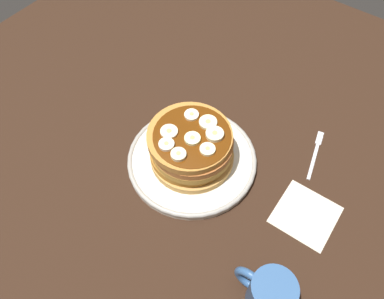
{
  "coord_description": "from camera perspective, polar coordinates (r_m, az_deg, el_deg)",
  "views": [
    {
      "loc": [
        -25.71,
        34.91,
        67.32
      ],
      "look_at": [
        0.0,
        0.0,
        4.59
      ],
      "focal_mm": 35.86,
      "sensor_mm": 36.0,
      "label": 1
    }
  ],
  "objects": [
    {
      "name": "coffee_mug",
      "position": [
        0.66,
        11.39,
        -20.18
      ],
      "size": [
        10.47,
        7.39,
        8.0
      ],
      "color": "#33598C",
      "rests_on": "ground_plane"
    },
    {
      "name": "banana_slice_3",
      "position": [
        0.72,
        3.4,
        2.27
      ],
      "size": [
        3.46,
        3.46,
        1.06
      ],
      "color": "#FAEEB9",
      "rests_on": "pancake_stack"
    },
    {
      "name": "banana_slice_4",
      "position": [
        0.7,
        -2.03,
        -0.77
      ],
      "size": [
        2.89,
        2.89,
        0.99
      ],
      "color": "beige",
      "rests_on": "pancake_stack"
    },
    {
      "name": "banana_slice_1",
      "position": [
        0.74,
        2.4,
        4.03
      ],
      "size": [
        3.52,
        3.52,
        0.78
      ],
      "color": "#F9F0B9",
      "rests_on": "pancake_stack"
    },
    {
      "name": "ground_plane",
      "position": [
        0.81,
        0.0,
        -2.44
      ],
      "size": [
        140.0,
        140.0,
        3.0
      ],
      "primitive_type": "cube",
      "color": "black"
    },
    {
      "name": "banana_slice_2",
      "position": [
        0.75,
        -0.07,
        5.15
      ],
      "size": [
        2.88,
        2.88,
        0.75
      ],
      "color": "#FAECC3",
      "rests_on": "pancake_stack"
    },
    {
      "name": "napkin",
      "position": [
        0.77,
        16.55,
        -9.26
      ],
      "size": [
        11.27,
        11.27,
        0.3
      ],
      "primitive_type": "cube",
      "rotation": [
        0.0,
        0.0,
        0.02
      ],
      "color": "beige",
      "rests_on": "ground_plane"
    },
    {
      "name": "pancake_stack",
      "position": [
        0.76,
        0.11,
        0.52
      ],
      "size": [
        17.48,
        17.0,
        7.85
      ],
      "color": "tan",
      "rests_on": "plate"
    },
    {
      "name": "banana_slice_6",
      "position": [
        0.7,
        2.32,
        0.01
      ],
      "size": [
        2.92,
        2.92,
        0.76
      ],
      "color": "#FBF2BB",
      "rests_on": "pancake_stack"
    },
    {
      "name": "banana_slice_0",
      "position": [
        0.72,
        0.06,
        1.62
      ],
      "size": [
        3.08,
        3.08,
        0.82
      ],
      "color": "#EBF3B3",
      "rests_on": "pancake_stack"
    },
    {
      "name": "banana_slice_7",
      "position": [
        0.71,
        -3.81,
        0.73
      ],
      "size": [
        2.97,
        2.97,
        0.85
      ],
      "color": "#F0E1C6",
      "rests_on": "pancake_stack"
    },
    {
      "name": "banana_slice_5",
      "position": [
        0.73,
        -3.43,
        2.65
      ],
      "size": [
        3.38,
        3.38,
        0.72
      ],
      "color": "#FBE2BA",
      "rests_on": "pancake_stack"
    },
    {
      "name": "plate",
      "position": [
        0.79,
        0.0,
        -1.49
      ],
      "size": [
        26.66,
        26.66,
        1.78
      ],
      "color": "silver",
      "rests_on": "ground_plane"
    },
    {
      "name": "fork",
      "position": [
        0.85,
        17.94,
        -0.28
      ],
      "size": [
        4.11,
        12.85,
        0.5
      ],
      "color": "silver",
      "rests_on": "ground_plane"
    }
  ]
}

